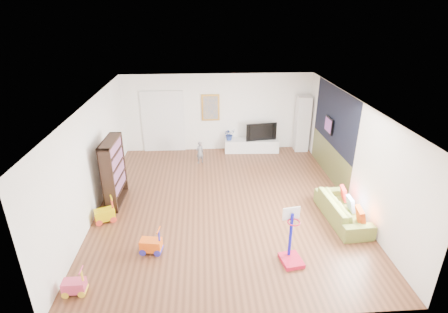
{
  "coord_description": "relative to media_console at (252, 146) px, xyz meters",
  "views": [
    {
      "loc": [
        -0.54,
        -7.96,
        4.82
      ],
      "look_at": [
        0.0,
        0.4,
        1.15
      ],
      "focal_mm": 28.0,
      "sensor_mm": 36.0,
      "label": 1
    }
  ],
  "objects": [
    {
      "name": "wall_back",
      "position": [
        -1.17,
        0.33,
        1.13
      ],
      "size": [
        6.5,
        0.0,
        2.7
      ],
      "primitive_type": "cube",
      "color": "white",
      "rests_on": "ground"
    },
    {
      "name": "floor",
      "position": [
        -1.17,
        -3.42,
        -0.22
      ],
      "size": [
        6.5,
        7.5,
        0.0
      ],
      "primitive_type": "cube",
      "color": "brown",
      "rests_on": "ground"
    },
    {
      "name": "ride_on_pink",
      "position": [
        -4.09,
        -6.41,
        0.05
      ],
      "size": [
        0.4,
        0.25,
        0.53
      ],
      "primitive_type": "cube",
      "rotation": [
        0.0,
        0.0,
        0.01
      ],
      "color": "#D63D61",
      "rests_on": "ground"
    },
    {
      "name": "wall_right",
      "position": [
        2.08,
        -3.42,
        1.13
      ],
      "size": [
        0.0,
        7.5,
        2.7
      ],
      "primitive_type": "cube",
      "color": "silver",
      "rests_on": "ground"
    },
    {
      "name": "media_console",
      "position": [
        0.0,
        0.0,
        0.0
      ],
      "size": [
        1.91,
        0.55,
        0.44
      ],
      "primitive_type": "cube",
      "rotation": [
        0.0,
        0.0,
        -0.04
      ],
      "color": "white",
      "rests_on": "ground"
    },
    {
      "name": "basketball_hoop",
      "position": [
        0.01,
        -5.84,
        0.38
      ],
      "size": [
        0.49,
        0.56,
        1.19
      ],
      "primitive_type": "cube",
      "rotation": [
        0.0,
        0.0,
        0.17
      ],
      "color": "#B6112E",
      "rests_on": "ground"
    },
    {
      "name": "navy_accent",
      "position": [
        2.06,
        -2.02,
        1.63
      ],
      "size": [
        0.01,
        3.2,
        1.7
      ],
      "primitive_type": "cube",
      "color": "black",
      "rests_on": "wall_right"
    },
    {
      "name": "olive_wainscot",
      "position": [
        2.06,
        -2.02,
        0.28
      ],
      "size": [
        0.01,
        3.2,
        1.0
      ],
      "primitive_type": "cube",
      "color": "brown",
      "rests_on": "wall_right"
    },
    {
      "name": "pillow_left",
      "position": [
        1.78,
        -4.96,
        0.21
      ],
      "size": [
        0.15,
        0.42,
        0.41
      ],
      "primitive_type": "cube",
      "rotation": [
        0.0,
        0.0,
        -0.11
      ],
      "color": "#C33E0E",
      "rests_on": "sofa"
    },
    {
      "name": "tv",
      "position": [
        0.3,
        0.02,
        0.53
      ],
      "size": [
        1.09,
        0.29,
        0.62
      ],
      "primitive_type": "imported",
      "rotation": [
        0.0,
        0.0,
        0.14
      ],
      "color": "black",
      "rests_on": "media_console"
    },
    {
      "name": "ride_on_orange",
      "position": [
        -2.86,
        -5.35,
        0.07
      ],
      "size": [
        0.47,
        0.33,
        0.58
      ],
      "primitive_type": "cube",
      "rotation": [
        0.0,
        0.0,
        -0.15
      ],
      "color": "#F55C11",
      "rests_on": "ground"
    },
    {
      "name": "artwork_right",
      "position": [
        2.0,
        -1.82,
        1.33
      ],
      "size": [
        0.04,
        0.56,
        0.46
      ],
      "primitive_type": "cube",
      "color": "#7F3F8C",
      "rests_on": "wall_right"
    },
    {
      "name": "painting_back",
      "position": [
        -1.42,
        0.29,
        1.33
      ],
      "size": [
        0.62,
        0.06,
        0.92
      ],
      "primitive_type": "cube",
      "color": "gold",
      "rests_on": "wall_back"
    },
    {
      "name": "doorway",
      "position": [
        -3.07,
        0.29,
        0.83
      ],
      "size": [
        1.45,
        0.06,
        2.1
      ],
      "primitive_type": "cube",
      "color": "white",
      "rests_on": "ground"
    },
    {
      "name": "ride_on_yellow",
      "position": [
        -4.1,
        -4.12,
        0.09
      ],
      "size": [
        0.54,
        0.44,
        0.62
      ],
      "primitive_type": "cube",
      "rotation": [
        0.0,
        0.0,
        0.38
      ],
      "color": "#D6B504",
      "rests_on": "ground"
    },
    {
      "name": "pillow_right",
      "position": [
        1.81,
        -3.91,
        0.21
      ],
      "size": [
        0.14,
        0.36,
        0.35
      ],
      "primitive_type": "cube",
      "rotation": [
        0.0,
        0.0,
        -0.14
      ],
      "color": "red",
      "rests_on": "sofa"
    },
    {
      "name": "bookshelf",
      "position": [
        -4.02,
        -3.18,
        0.65
      ],
      "size": [
        0.36,
        1.2,
        1.74
      ],
      "primitive_type": "cube",
      "rotation": [
        0.0,
        0.0,
        -0.04
      ],
      "color": "black",
      "rests_on": "ground"
    },
    {
      "name": "ceiling",
      "position": [
        -1.17,
        -3.42,
        2.48
      ],
      "size": [
        6.5,
        7.5,
        0.0
      ],
      "primitive_type": "cube",
      "color": "white",
      "rests_on": "ground"
    },
    {
      "name": "pillow_center",
      "position": [
        1.78,
        -4.4,
        0.21
      ],
      "size": [
        0.1,
        0.35,
        0.35
      ],
      "primitive_type": "cube",
      "rotation": [
        0.0,
        0.0,
        -0.02
      ],
      "color": "white",
      "rests_on": "sofa"
    },
    {
      "name": "wall_left",
      "position": [
        -4.42,
        -3.42,
        1.13
      ],
      "size": [
        0.0,
        7.5,
        2.7
      ],
      "primitive_type": "cube",
      "color": "silver",
      "rests_on": "ground"
    },
    {
      "name": "child",
      "position": [
        -1.82,
        -0.88,
        0.16
      ],
      "size": [
        0.33,
        0.29,
        0.76
      ],
      "primitive_type": "imported",
      "rotation": [
        0.0,
        0.0,
        3.65
      ],
      "color": "slate",
      "rests_on": "ground"
    },
    {
      "name": "wall_front",
      "position": [
        -1.17,
        -7.17,
        1.13
      ],
      "size": [
        6.5,
        0.0,
        2.7
      ],
      "primitive_type": "cube",
      "color": "white",
      "rests_on": "ground"
    },
    {
      "name": "vase_plant",
      "position": [
        -0.78,
        0.04,
        0.43
      ],
      "size": [
        0.45,
        0.42,
        0.42
      ],
      "primitive_type": "imported",
      "rotation": [
        0.0,
        0.0,
        0.3
      ],
      "color": "navy",
      "rests_on": "media_console"
    },
    {
      "name": "sofa",
      "position": [
        1.6,
        -4.41,
        0.05
      ],
      "size": [
        0.85,
        1.91,
        0.55
      ],
      "primitive_type": "imported",
      "rotation": [
        0.0,
        0.0,
        1.63
      ],
      "color": "olive",
      "rests_on": "ground"
    },
    {
      "name": "tall_cabinet",
      "position": [
        1.77,
        0.04,
        0.76
      ],
      "size": [
        0.47,
        0.47,
        1.96
      ],
      "primitive_type": "cube",
      "rotation": [
        0.0,
        0.0,
        -0.03
      ],
      "color": "silver",
      "rests_on": "ground"
    }
  ]
}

